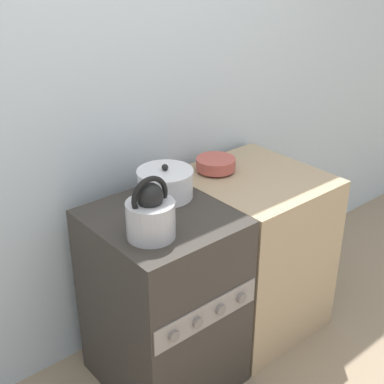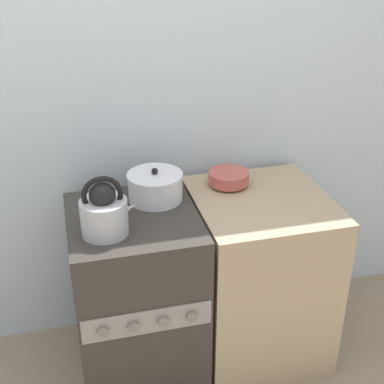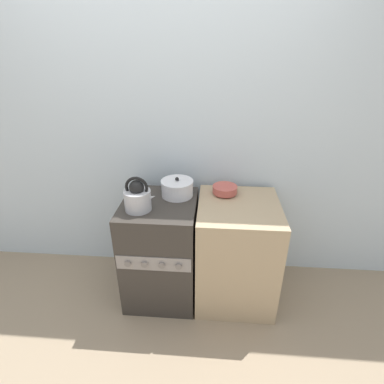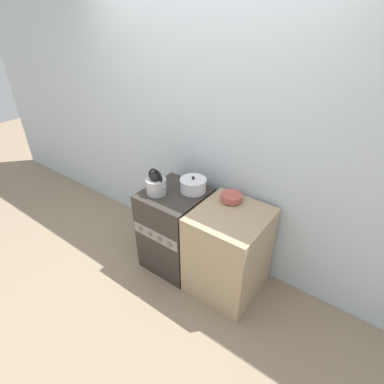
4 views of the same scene
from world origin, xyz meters
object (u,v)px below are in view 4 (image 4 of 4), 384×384
Objects in this scene: cooking_pot at (193,185)px; enamel_bowl at (231,197)px; kettle at (156,184)px; stove at (175,229)px.

cooking_pot is 1.29× the size of enamel_bowl.
kettle is 1.01× the size of cooking_pot.
kettle reaches higher than enamel_bowl.
kettle is 0.67m from enamel_bowl.
kettle reaches higher than cooking_pot.
stove is 0.68m from enamel_bowl.
stove is at bearing -133.79° from cooking_pot.
cooking_pot is at bearing 43.48° from kettle.
kettle is 0.33m from cooking_pot.
stove is 0.53m from kettle.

